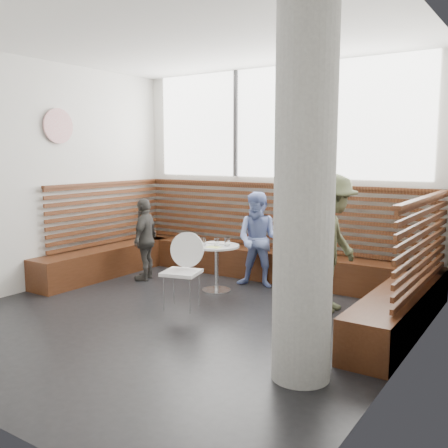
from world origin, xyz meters
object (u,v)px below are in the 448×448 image
Objects in this scene: concrete_column at (304,192)px; cafe_chair at (185,264)px; child_back at (259,240)px; adult_man at (331,244)px; child_left at (145,239)px; cafe_table at (216,258)px.

concrete_column is 2.52m from cafe_chair.
child_back is (-1.76, 2.37, -0.91)m from concrete_column.
child_left is at bearing 95.77° from adult_man.
child_back is (0.28, 1.35, 0.14)m from cafe_chair.
cafe_chair is at bearing -83.48° from cafe_table.
child_back is at bearing 54.29° from cafe_table.
concrete_column is 3.10m from child_back.
concrete_column is at bearing -161.53° from adult_man.
child_left reaches higher than cafe_table.
cafe_chair is 1.58m from child_left.
cafe_chair is (0.09, -0.83, 0.08)m from cafe_table.
cafe_table is 0.39× the size of adult_man.
cafe_table is at bearing 95.51° from adult_man.
child_back is at bearing 63.10° from cafe_chair.
concrete_column is 2.33× the size of child_back.
cafe_table is at bearing -139.53° from child_back.
cafe_table is 1.69m from adult_man.
concrete_column is 2.57× the size of child_left.
child_left is at bearing 135.42° from cafe_chair.
child_back reaches higher than cafe_table.
child_back is (-1.27, 0.48, -0.15)m from adult_man.
adult_man is 1.34× the size of child_left.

